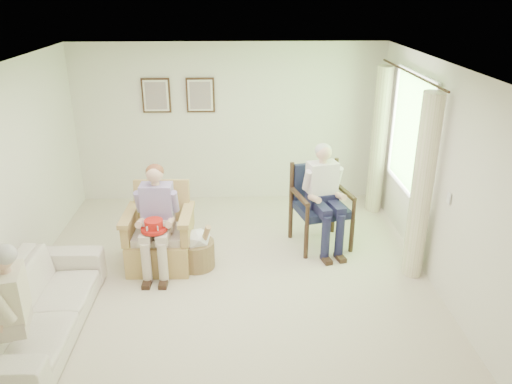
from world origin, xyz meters
TOP-DOWN VIEW (x-y plane):
  - floor at (0.00, 0.00)m, footprint 5.50×5.50m
  - back_wall at (0.00, 2.75)m, footprint 5.00×0.04m
  - front_wall at (0.00, -2.75)m, footprint 5.00×0.04m
  - left_wall at (-2.50, 0.00)m, footprint 0.04×5.50m
  - right_wall at (2.50, 0.00)m, footprint 0.04×5.50m
  - ceiling at (0.00, 0.00)m, footprint 5.00×5.50m
  - window at (2.46, 1.20)m, footprint 0.13×2.50m
  - curtain_left at (2.33, 0.22)m, footprint 0.34×0.34m
  - curtain_right at (2.33, 2.18)m, footprint 0.34×0.34m
  - framed_print_left at (-1.15, 2.71)m, footprint 0.45×0.05m
  - framed_print_right at (-0.45, 2.71)m, footprint 0.45×0.05m
  - wicker_armchair at (-0.88, 0.56)m, footprint 0.82×0.81m
  - wood_armchair at (1.28, 1.10)m, footprint 0.72×0.68m
  - sofa at (-1.95, -0.86)m, footprint 2.20×0.86m
  - person_wicker at (-0.88, 0.42)m, footprint 0.40×0.62m
  - person_dark at (1.28, 0.92)m, footprint 0.40×0.63m
  - person_sofa at (-1.95, -1.42)m, footprint 0.42×0.62m
  - red_hat at (-0.89, 0.22)m, footprint 0.32×0.32m
  - hatbox at (-0.41, 0.45)m, footprint 0.53×0.53m

SIDE VIEW (x-z plane):
  - floor at x=0.00m, z-range 0.00..0.00m
  - hatbox at x=-0.41m, z-range -0.07..0.60m
  - sofa at x=-1.95m, z-range 0.00..0.64m
  - wicker_armchair at x=-0.88m, z-range -0.19..0.86m
  - wood_armchair at x=1.28m, z-range 0.05..1.17m
  - red_hat at x=-0.89m, z-range 0.63..0.77m
  - person_sofa at x=-1.95m, z-range 0.10..1.39m
  - person_wicker at x=-0.88m, z-range 0.12..1.47m
  - person_dark at x=1.28m, z-range 0.14..1.59m
  - curtain_left at x=2.33m, z-range 0.00..2.30m
  - curtain_right at x=2.33m, z-range 0.00..2.30m
  - back_wall at x=0.00m, z-range 0.00..2.60m
  - front_wall at x=0.00m, z-range 0.00..2.60m
  - left_wall at x=-2.50m, z-range 0.00..2.60m
  - right_wall at x=2.50m, z-range 0.00..2.60m
  - window at x=2.46m, z-range 0.77..2.40m
  - framed_print_left at x=-1.15m, z-range 1.51..2.06m
  - framed_print_right at x=-0.45m, z-range 1.51..2.06m
  - ceiling at x=0.00m, z-range 2.59..2.61m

